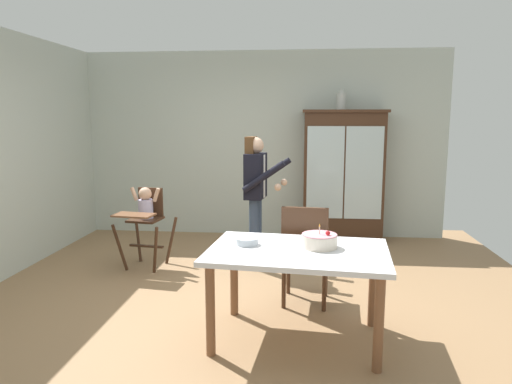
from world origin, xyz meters
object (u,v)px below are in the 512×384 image
object	(u,v)px
dining_table	(298,262)
adult_person	(256,185)
dining_chair_far_side	(305,248)
birthday_cake	(319,241)
high_chair_with_toddler	(145,212)
ceramic_vase	(341,101)
serving_bowl	(247,241)
china_cabinet	(343,176)

from	to	relation	value
dining_table	adult_person	bearing A→B (deg)	105.54
dining_chair_far_side	adult_person	bearing A→B (deg)	-58.64
dining_table	birthday_cake	xyz separation A→B (m)	(0.17, 0.08, 0.15)
high_chair_with_toddler	birthday_cake	bearing A→B (deg)	-31.41
ceramic_vase	adult_person	bearing A→B (deg)	-128.77
ceramic_vase	high_chair_with_toddler	bearing A→B (deg)	-147.86
serving_bowl	china_cabinet	bearing A→B (deg)	71.60
ceramic_vase	serving_bowl	world-z (taller)	ceramic_vase
adult_person	serving_bowl	distance (m)	1.73
birthday_cake	dining_chair_far_side	xyz separation A→B (m)	(-0.10, 0.60, -0.24)
high_chair_with_toddler	serving_bowl	xyz separation A→B (m)	(1.38, -1.56, 0.11)
birthday_cake	china_cabinet	bearing A→B (deg)	81.91
high_chair_with_toddler	dining_table	world-z (taller)	high_chair_with_toddler
dining_table	dining_chair_far_side	bearing A→B (deg)	84.70
ceramic_vase	birthday_cake	xyz separation A→B (m)	(-0.38, -3.04, -1.18)
adult_person	dining_chair_far_side	world-z (taller)	adult_person
ceramic_vase	high_chair_with_toddler	size ratio (longest dim) A/B	0.28
dining_chair_far_side	serving_bowl	bearing A→B (deg)	55.85
adult_person	serving_bowl	size ratio (longest dim) A/B	8.50
adult_person	birthday_cake	bearing A→B (deg)	-151.48
china_cabinet	high_chair_with_toddler	distance (m)	2.81
birthday_cake	dining_table	bearing A→B (deg)	-155.24
china_cabinet	serving_bowl	bearing A→B (deg)	-108.40
high_chair_with_toddler	ceramic_vase	bearing A→B (deg)	39.70
dining_table	serving_bowl	size ratio (longest dim) A/B	8.10
adult_person	china_cabinet	bearing A→B (deg)	-32.89
high_chair_with_toddler	birthday_cake	xyz separation A→B (m)	(1.95, -1.58, 0.14)
china_cabinet	high_chair_with_toddler	world-z (taller)	china_cabinet
ceramic_vase	dining_chair_far_side	bearing A→B (deg)	-101.10
serving_bowl	dining_chair_far_side	world-z (taller)	dining_chair_far_side
birthday_cake	ceramic_vase	bearing A→B (deg)	82.95
ceramic_vase	high_chair_with_toddler	world-z (taller)	ceramic_vase
ceramic_vase	adult_person	size ratio (longest dim) A/B	0.18
adult_person	dining_chair_far_side	xyz separation A→B (m)	(0.57, -1.14, -0.41)
ceramic_vase	birthday_cake	size ratio (longest dim) A/B	0.96
high_chair_with_toddler	serving_bowl	bearing A→B (deg)	-40.92
dining_table	dining_chair_far_side	distance (m)	0.68
high_chair_with_toddler	birthday_cake	size ratio (longest dim) A/B	3.39
birthday_cake	dining_chair_far_side	size ratio (longest dim) A/B	0.29
dining_table	high_chair_with_toddler	bearing A→B (deg)	137.17
adult_person	dining_chair_far_side	size ratio (longest dim) A/B	1.59
high_chair_with_toddler	dining_table	distance (m)	2.44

